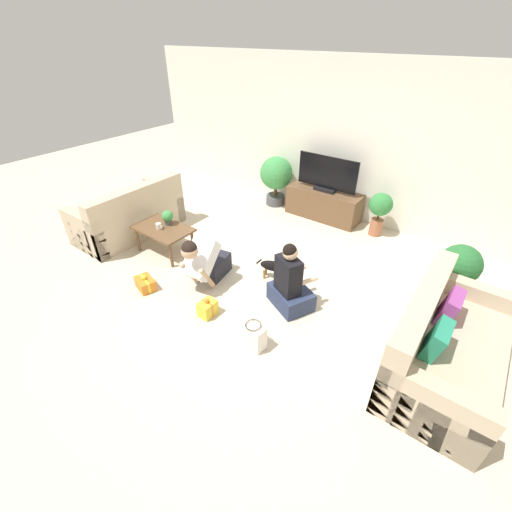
{
  "coord_description": "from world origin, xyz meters",
  "views": [
    {
      "loc": [
        2.3,
        -2.94,
        2.9
      ],
      "look_at": [
        0.11,
        0.01,
        0.45
      ],
      "focal_mm": 24.0,
      "sensor_mm": 36.0,
      "label": 1
    }
  ],
  "objects_px": {
    "potted_plant_corner_right": "(459,268)",
    "dog": "(277,267)",
    "gift_bag_a": "(253,336)",
    "mug": "(159,226)",
    "sofa_left": "(130,215)",
    "potted_plant_back_right": "(380,209)",
    "potted_plant_back_left": "(276,176)",
    "person_kneeling": "(205,261)",
    "gift_box_b": "(145,283)",
    "tv_console": "(324,204)",
    "tv": "(327,176)",
    "tabletop_plant": "(168,217)",
    "coffee_table": "(163,231)",
    "sofa_right": "(444,348)",
    "gift_box_a": "(207,308)",
    "person_sitting": "(290,285)"
  },
  "relations": [
    {
      "from": "gift_box_a",
      "to": "gift_box_b",
      "type": "xyz_separation_m",
      "value": [
        -1.01,
        -0.13,
        -0.02
      ]
    },
    {
      "from": "potted_plant_corner_right",
      "to": "gift_bag_a",
      "type": "relative_size",
      "value": 2.57
    },
    {
      "from": "tv_console",
      "to": "tv",
      "type": "height_order",
      "value": "tv"
    },
    {
      "from": "sofa_right",
      "to": "gift_box_a",
      "type": "relative_size",
      "value": 6.95
    },
    {
      "from": "gift_box_a",
      "to": "gift_box_b",
      "type": "bearing_deg",
      "value": -172.84
    },
    {
      "from": "sofa_right",
      "to": "tv",
      "type": "bearing_deg",
      "value": 46.74
    },
    {
      "from": "potted_plant_back_right",
      "to": "person_kneeling",
      "type": "bearing_deg",
      "value": -117.05
    },
    {
      "from": "dog",
      "to": "gift_bag_a",
      "type": "relative_size",
      "value": 1.69
    },
    {
      "from": "dog",
      "to": "gift_box_a",
      "type": "bearing_deg",
      "value": 148.05
    },
    {
      "from": "sofa_right",
      "to": "dog",
      "type": "height_order",
      "value": "sofa_right"
    },
    {
      "from": "person_kneeling",
      "to": "gift_bag_a",
      "type": "height_order",
      "value": "person_kneeling"
    },
    {
      "from": "sofa_left",
      "to": "potted_plant_back_right",
      "type": "bearing_deg",
      "value": 125.67
    },
    {
      "from": "potted_plant_back_left",
      "to": "person_sitting",
      "type": "bearing_deg",
      "value": -52.73
    },
    {
      "from": "mug",
      "to": "person_sitting",
      "type": "bearing_deg",
      "value": 3.86
    },
    {
      "from": "potted_plant_back_right",
      "to": "potted_plant_back_left",
      "type": "height_order",
      "value": "potted_plant_back_left"
    },
    {
      "from": "person_sitting",
      "to": "gift_box_b",
      "type": "relative_size",
      "value": 2.73
    },
    {
      "from": "sofa_left",
      "to": "person_sitting",
      "type": "height_order",
      "value": "person_sitting"
    },
    {
      "from": "potted_plant_corner_right",
      "to": "mug",
      "type": "bearing_deg",
      "value": -159.46
    },
    {
      "from": "potted_plant_back_right",
      "to": "gift_box_a",
      "type": "bearing_deg",
      "value": -106.48
    },
    {
      "from": "potted_plant_corner_right",
      "to": "potted_plant_back_left",
      "type": "xyz_separation_m",
      "value": [
        -3.37,
        1.1,
        0.07
      ]
    },
    {
      "from": "potted_plant_corner_right",
      "to": "person_kneeling",
      "type": "distance_m",
      "value": 3.12
    },
    {
      "from": "mug",
      "to": "sofa_left",
      "type": "bearing_deg",
      "value": 172.05
    },
    {
      "from": "gift_bag_a",
      "to": "tv_console",
      "type": "bearing_deg",
      "value": 104.53
    },
    {
      "from": "potted_plant_back_right",
      "to": "mug",
      "type": "relative_size",
      "value": 6.15
    },
    {
      "from": "coffee_table",
      "to": "potted_plant_back_right",
      "type": "xyz_separation_m",
      "value": [
        2.39,
        2.46,
        0.1
      ]
    },
    {
      "from": "gift_box_b",
      "to": "gift_bag_a",
      "type": "distance_m",
      "value": 1.75
    },
    {
      "from": "sofa_right",
      "to": "tabletop_plant",
      "type": "xyz_separation_m",
      "value": [
        -3.9,
        -0.02,
        0.23
      ]
    },
    {
      "from": "potted_plant_corner_right",
      "to": "dog",
      "type": "distance_m",
      "value": 2.21
    },
    {
      "from": "gift_bag_a",
      "to": "potted_plant_back_left",
      "type": "bearing_deg",
      "value": 120.22
    },
    {
      "from": "tv",
      "to": "gift_box_b",
      "type": "xyz_separation_m",
      "value": [
        -0.92,
        -3.27,
        -0.71
      ]
    },
    {
      "from": "potted_plant_back_right",
      "to": "gift_box_b",
      "type": "height_order",
      "value": "potted_plant_back_right"
    },
    {
      "from": "tv_console",
      "to": "tabletop_plant",
      "type": "distance_m",
      "value": 2.78
    },
    {
      "from": "person_kneeling",
      "to": "gift_box_b",
      "type": "bearing_deg",
      "value": -145.08
    },
    {
      "from": "coffee_table",
      "to": "person_sitting",
      "type": "height_order",
      "value": "person_sitting"
    },
    {
      "from": "gift_box_b",
      "to": "tv_console",
      "type": "bearing_deg",
      "value": 74.36
    },
    {
      "from": "potted_plant_back_left",
      "to": "tv_console",
      "type": "bearing_deg",
      "value": 2.84
    },
    {
      "from": "tabletop_plant",
      "to": "sofa_left",
      "type": "bearing_deg",
      "value": -176.77
    },
    {
      "from": "sofa_left",
      "to": "gift_bag_a",
      "type": "distance_m",
      "value": 3.24
    },
    {
      "from": "tv_console",
      "to": "potted_plant_back_right",
      "type": "bearing_deg",
      "value": -2.84
    },
    {
      "from": "sofa_left",
      "to": "gift_box_b",
      "type": "xyz_separation_m",
      "value": [
        1.4,
        -0.84,
        -0.24
      ]
    },
    {
      "from": "potted_plant_back_right",
      "to": "mug",
      "type": "xyz_separation_m",
      "value": [
        -2.41,
        -2.51,
        -0.0
      ]
    },
    {
      "from": "sofa_right",
      "to": "dog",
      "type": "relative_size",
      "value": 3.23
    },
    {
      "from": "gift_box_a",
      "to": "gift_bag_a",
      "type": "distance_m",
      "value": 0.74
    },
    {
      "from": "sofa_right",
      "to": "dog",
      "type": "bearing_deg",
      "value": 82.05
    },
    {
      "from": "potted_plant_back_right",
      "to": "tabletop_plant",
      "type": "relative_size",
      "value": 3.31
    },
    {
      "from": "sofa_right",
      "to": "potted_plant_corner_right",
      "type": "relative_size",
      "value": 2.12
    },
    {
      "from": "coffee_table",
      "to": "gift_box_a",
      "type": "bearing_deg",
      "value": -23.41
    },
    {
      "from": "dog",
      "to": "gift_box_b",
      "type": "relative_size",
      "value": 1.6
    },
    {
      "from": "coffee_table",
      "to": "tv_console",
      "type": "distance_m",
      "value": 2.87
    },
    {
      "from": "potted_plant_corner_right",
      "to": "person_kneeling",
      "type": "xyz_separation_m",
      "value": [
        -2.7,
        -1.55,
        -0.15
      ]
    }
  ]
}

